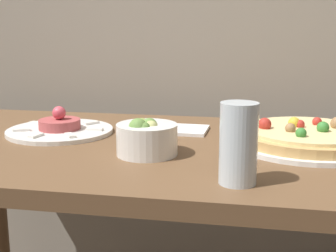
{
  "coord_description": "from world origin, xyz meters",
  "views": [
    {
      "loc": [
        0.2,
        -0.66,
        1.0
      ],
      "look_at": [
        0.02,
        0.33,
        0.78
      ],
      "focal_mm": 50.0,
      "sensor_mm": 36.0,
      "label": 1
    }
  ],
  "objects": [
    {
      "name": "small_bowl",
      "position": [
        -0.01,
        0.24,
        0.77
      ],
      "size": [
        0.12,
        0.12,
        0.08
      ],
      "color": "white",
      "rests_on": "dining_table"
    },
    {
      "name": "tartare_plate",
      "position": [
        -0.26,
        0.39,
        0.75
      ],
      "size": [
        0.26,
        0.26,
        0.07
      ],
      "color": "white",
      "rests_on": "dining_table"
    },
    {
      "name": "drinking_glass",
      "position": [
        0.18,
        0.1,
        0.81
      ],
      "size": [
        0.06,
        0.06,
        0.14
      ],
      "color": "silver",
      "rests_on": "dining_table"
    },
    {
      "name": "dining_table",
      "position": [
        0.0,
        0.33,
        0.63
      ],
      "size": [
        1.28,
        0.65,
        0.74
      ],
      "color": "brown",
      "rests_on": "ground_plane"
    },
    {
      "name": "napkin",
      "position": [
        -0.0,
        0.46,
        0.74
      ],
      "size": [
        0.18,
        0.11,
        0.01
      ],
      "color": "white",
      "rests_on": "dining_table"
    },
    {
      "name": "pizza_plate",
      "position": [
        0.32,
        0.38,
        0.76
      ],
      "size": [
        0.34,
        0.34,
        0.06
      ],
      "color": "white",
      "rests_on": "dining_table"
    }
  ]
}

